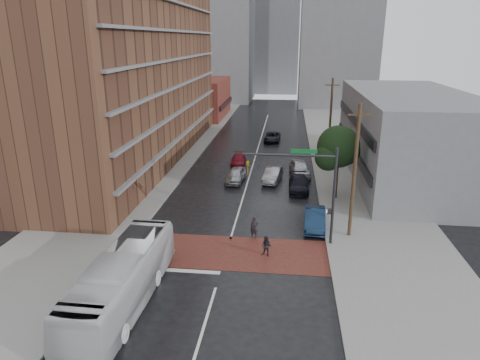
% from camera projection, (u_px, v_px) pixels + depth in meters
% --- Properties ---
extents(ground, '(160.00, 160.00, 0.00)m').
position_uv_depth(ground, '(225.00, 256.00, 29.32)').
color(ground, black).
rests_on(ground, ground).
extents(crosswalk, '(14.00, 5.00, 0.02)m').
position_uv_depth(crosswalk, '(226.00, 252.00, 29.79)').
color(crosswalk, brown).
rests_on(crosswalk, ground).
extents(sidewalk_west, '(9.00, 90.00, 0.15)m').
position_uv_depth(sidewalk_west, '(164.00, 156.00, 54.11)').
color(sidewalk_west, gray).
rests_on(sidewalk_west, ground).
extents(sidewalk_east, '(9.00, 90.00, 0.15)m').
position_uv_depth(sidewalk_east, '(349.00, 161.00, 51.65)').
color(sidewalk_east, gray).
rests_on(sidewalk_east, ground).
extents(apartment_block, '(10.00, 44.00, 28.00)m').
position_uv_depth(apartment_block, '(134.00, 40.00, 49.06)').
color(apartment_block, brown).
rests_on(apartment_block, ground).
extents(storefront_west, '(8.00, 16.00, 7.00)m').
position_uv_depth(storefront_west, '(204.00, 98.00, 80.45)').
color(storefront_west, maroon).
rests_on(storefront_west, ground).
extents(building_east, '(11.00, 26.00, 9.00)m').
position_uv_depth(building_east, '(407.00, 135.00, 45.01)').
color(building_east, slate).
rests_on(building_east, ground).
extents(distant_tower_west, '(18.00, 16.00, 32.00)m').
position_uv_depth(distant_tower_west, '(214.00, 30.00, 99.37)').
color(distant_tower_west, slate).
rests_on(distant_tower_west, ground).
extents(distant_tower_east, '(16.00, 14.00, 36.00)m').
position_uv_depth(distant_tower_east, '(340.00, 20.00, 90.09)').
color(distant_tower_east, slate).
rests_on(distant_tower_east, ground).
extents(distant_tower_center, '(12.00, 10.00, 24.00)m').
position_uv_depth(distant_tower_center, '(276.00, 47.00, 115.17)').
color(distant_tower_center, slate).
rests_on(distant_tower_center, ground).
extents(street_tree, '(4.20, 4.10, 6.90)m').
position_uv_depth(street_tree, '(338.00, 149.00, 38.28)').
color(street_tree, '#332319').
rests_on(street_tree, ground).
extents(signal_mast, '(6.50, 0.30, 7.20)m').
position_uv_depth(signal_mast, '(313.00, 182.00, 29.57)').
color(signal_mast, '#2D2D33').
rests_on(signal_mast, ground).
extents(utility_pole_near, '(1.60, 0.26, 10.00)m').
position_uv_depth(utility_pole_near, '(354.00, 171.00, 30.54)').
color(utility_pole_near, '#473321').
rests_on(utility_pole_near, ground).
extents(utility_pole_far, '(1.60, 0.26, 10.00)m').
position_uv_depth(utility_pole_far, '(330.00, 121.00, 49.41)').
color(utility_pole_far, '#473321').
rests_on(utility_pole_far, ground).
extents(transit_bus, '(2.84, 11.27, 3.13)m').
position_uv_depth(transit_bus, '(122.00, 280.00, 23.44)').
color(transit_bus, silver).
rests_on(transit_bus, ground).
extents(pedestrian_a, '(0.67, 0.50, 1.69)m').
position_uv_depth(pedestrian_a, '(254.00, 227.00, 31.70)').
color(pedestrian_a, black).
rests_on(pedestrian_a, ground).
extents(pedestrian_b, '(0.84, 0.74, 1.46)m').
position_uv_depth(pedestrian_b, '(266.00, 246.00, 29.08)').
color(pedestrian_b, black).
rests_on(pedestrian_b, ground).
extents(car_travel_a, '(2.08, 4.38, 1.45)m').
position_uv_depth(car_travel_a, '(236.00, 175.00, 44.33)').
color(car_travel_a, '#AFB2B7').
rests_on(car_travel_a, ground).
extents(car_travel_b, '(2.16, 4.49, 1.42)m').
position_uv_depth(car_travel_b, '(273.00, 175.00, 44.40)').
color(car_travel_b, '#A2A5AA').
rests_on(car_travel_b, ground).
extents(car_travel_c, '(1.83, 4.16, 1.19)m').
position_uv_depth(car_travel_c, '(238.00, 160.00, 50.17)').
color(car_travel_c, maroon).
rests_on(car_travel_c, ground).
extents(suv_travel, '(2.39, 4.80, 1.31)m').
position_uv_depth(suv_travel, '(272.00, 137.00, 61.87)').
color(suv_travel, black).
rests_on(suv_travel, ground).
extents(car_parked_near, '(1.78, 4.59, 1.49)m').
position_uv_depth(car_parked_near, '(315.00, 219.00, 33.48)').
color(car_parked_near, '#122642').
rests_on(car_parked_near, ground).
extents(car_parked_mid, '(1.97, 4.72, 1.36)m').
position_uv_depth(car_parked_mid, '(299.00, 184.00, 41.75)').
color(car_parked_mid, black).
rests_on(car_parked_mid, ground).
extents(car_parked_far, '(2.55, 5.01, 1.63)m').
position_uv_depth(car_parked_far, '(300.00, 168.00, 46.37)').
color(car_parked_far, '#B1B4B9').
rests_on(car_parked_far, ground).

